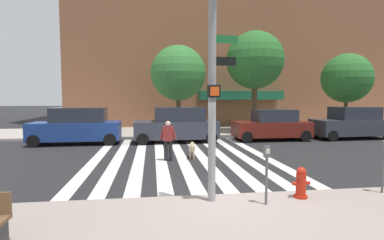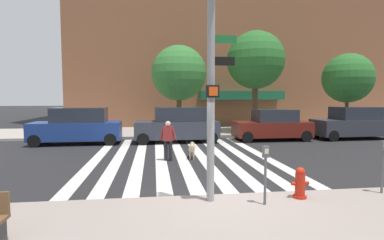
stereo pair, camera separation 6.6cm
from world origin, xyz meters
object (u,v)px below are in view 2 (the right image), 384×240
(parked_car_behind_first, at_px, (177,125))
(street_tree_nearest, at_px, (179,73))
(street_tree_middle, at_px, (256,60))
(parking_meter_third_along, at_px, (265,167))
(parked_car_third_in_line, at_px, (272,125))
(parking_meter_curbside, at_px, (383,159))
(parked_car_fourth_in_line, at_px, (353,123))
(parked_car_near_curb, at_px, (78,126))
(pedestrian_dog_walker, at_px, (168,138))
(traffic_light_pole, at_px, (212,58))
(fire_hydrant, at_px, (300,183))
(dog_on_leash, at_px, (192,148))
(street_tree_further, at_px, (348,78))

(parked_car_behind_first, distance_m, street_tree_nearest, 4.97)
(street_tree_middle, bearing_deg, parking_meter_third_along, -108.11)
(parked_car_behind_first, distance_m, parked_car_third_in_line, 5.75)
(parking_meter_curbside, distance_m, parked_car_fourth_in_line, 12.32)
(parked_car_near_curb, bearing_deg, pedestrian_dog_walker, -46.66)
(parking_meter_third_along, bearing_deg, traffic_light_pole, 162.96)
(street_tree_nearest, bearing_deg, parked_car_fourth_in_line, -19.31)
(parking_meter_third_along, relative_size, street_tree_middle, 0.19)
(fire_hydrant, xyz_separation_m, parking_meter_third_along, (-1.02, -0.34, 0.51))
(fire_hydrant, relative_size, pedestrian_dog_walker, 0.47)
(fire_hydrant, bearing_deg, parked_car_near_curb, 126.41)
(fire_hydrant, xyz_separation_m, street_tree_middle, (3.51, 13.53, 4.62))
(parked_car_third_in_line, height_order, dog_on_leash, parked_car_third_in_line)
(parked_car_behind_first, bearing_deg, dog_on_leash, -86.88)
(parked_car_near_curb, xyz_separation_m, parked_car_behind_first, (5.57, 0.00, -0.00))
(parking_meter_curbside, xyz_separation_m, parked_car_fourth_in_line, (6.57, 10.43, -0.07))
(parking_meter_curbside, height_order, parked_car_third_in_line, parked_car_third_in_line)
(pedestrian_dog_walker, bearing_deg, parking_meter_third_along, -71.40)
(parked_car_fourth_in_line, height_order, street_tree_middle, street_tree_middle)
(parked_car_third_in_line, xyz_separation_m, street_tree_nearest, (-5.34, 3.72, 3.36))
(parked_car_third_in_line, bearing_deg, street_tree_further, 20.92)
(parking_meter_curbside, distance_m, parking_meter_third_along, 3.32)
(parking_meter_curbside, height_order, parking_meter_third_along, same)
(street_tree_nearest, bearing_deg, parked_car_third_in_line, -34.85)
(parked_car_near_curb, bearing_deg, street_tree_middle, 15.03)
(parked_car_near_curb, distance_m, parked_car_behind_first, 5.57)
(parking_meter_curbside, distance_m, pedestrian_dog_walker, 7.49)
(traffic_light_pole, relative_size, parked_car_fourth_in_line, 1.21)
(parking_meter_third_along, xyz_separation_m, parked_car_third_in_line, (4.60, 10.84, -0.13))
(parked_car_third_in_line, xyz_separation_m, street_tree_further, (6.53, 2.50, 3.04))
(dog_on_leash, bearing_deg, street_tree_further, 30.84)
(traffic_light_pole, height_order, parking_meter_third_along, traffic_light_pole)
(parking_meter_third_along, relative_size, parked_car_third_in_line, 0.30)
(street_tree_further, bearing_deg, pedestrian_dog_walker, -149.92)
(parked_car_near_curb, bearing_deg, street_tree_further, 7.95)
(traffic_light_pole, relative_size, street_tree_middle, 0.83)
(parked_car_third_in_line, bearing_deg, street_tree_nearest, 145.15)
(parking_meter_third_along, distance_m, street_tree_further, 17.61)
(fire_hydrant, distance_m, parking_meter_curbside, 2.33)
(parked_car_fourth_in_line, height_order, pedestrian_dog_walker, parked_car_fourth_in_line)
(street_tree_nearest, bearing_deg, parking_meter_third_along, -87.07)
(parking_meter_curbside, bearing_deg, parked_car_fourth_in_line, 57.80)
(parked_car_behind_first, bearing_deg, pedestrian_dog_walker, -98.80)
(parked_car_fourth_in_line, bearing_deg, fire_hydrant, -130.07)
(parked_car_behind_first, relative_size, dog_on_leash, 4.41)
(parking_meter_third_along, bearing_deg, parked_car_near_curb, 121.82)
(parked_car_near_curb, bearing_deg, parked_car_fourth_in_line, 0.00)
(traffic_light_pole, distance_m, parked_car_near_curb, 12.12)
(parked_car_near_curb, bearing_deg, dog_on_leash, -38.80)
(street_tree_further, bearing_deg, street_tree_nearest, 174.12)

